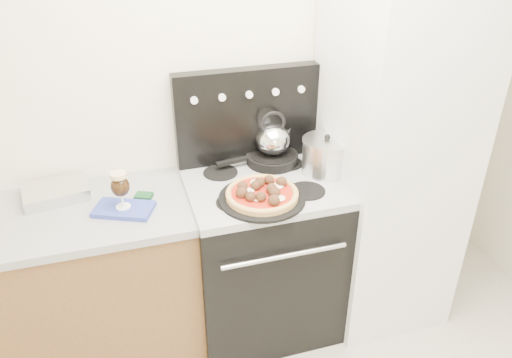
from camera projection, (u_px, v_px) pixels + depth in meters
name	position (u px, v px, depth m)	size (l,w,h in m)	color
room_shell	(322.00, 228.00, 1.58)	(3.52, 3.01, 2.52)	beige
base_cabinet	(49.00, 296.00, 2.48)	(1.45, 0.60, 0.86)	brown
countertop	(29.00, 222.00, 2.26)	(1.48, 0.63, 0.04)	#989899
stove_body	(262.00, 258.00, 2.74)	(0.76, 0.65, 0.88)	black
cooktop	(262.00, 185.00, 2.51)	(0.76, 0.65, 0.04)	#ADADB2
backguard	(247.00, 115.00, 2.60)	(0.76, 0.08, 0.50)	black
fridge	(390.00, 160.00, 2.64)	(0.64, 0.68, 1.90)	silver
foil_sheet	(56.00, 192.00, 2.39)	(0.30, 0.22, 0.06)	white
oven_mitt	(124.00, 209.00, 2.30)	(0.27, 0.15, 0.02)	#3243AA
beer_glass	(121.00, 190.00, 2.25)	(0.09, 0.09, 0.18)	black
pizza_pan	(262.00, 198.00, 2.35)	(0.41, 0.41, 0.01)	black
pizza	(262.00, 193.00, 2.34)	(0.34, 0.34, 0.05)	#EDBA6F
skillet	(272.00, 158.00, 2.67)	(0.28, 0.28, 0.05)	black
tea_kettle	(273.00, 137.00, 2.61)	(0.19, 0.19, 0.20)	silver
stock_pot	(326.00, 157.00, 2.55)	(0.24, 0.24, 0.17)	silver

